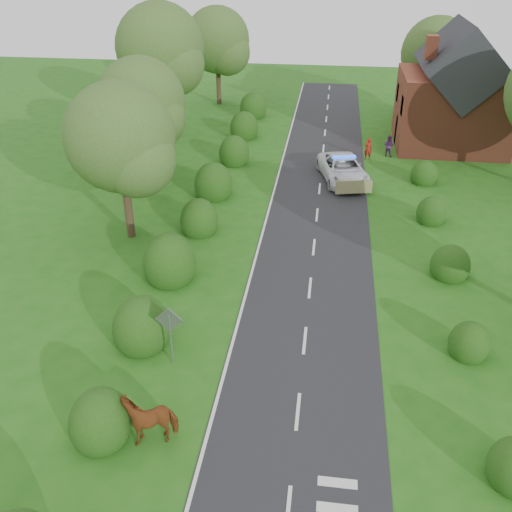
# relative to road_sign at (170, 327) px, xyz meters

# --- Properties ---
(ground) EXTENTS (120.00, 120.00, 0.00)m
(ground) POSITION_rel_road_sign_xyz_m (5.00, -2.00, -1.65)
(ground) COLOR #215C16
(road) EXTENTS (6.00, 70.00, 0.02)m
(road) POSITION_rel_road_sign_xyz_m (5.00, 13.00, -1.64)
(road) COLOR black
(road) RESTS_ON ground
(road_markings) EXTENTS (4.96, 70.00, 0.01)m
(road_markings) POSITION_rel_road_sign_xyz_m (3.40, 10.93, -1.63)
(road_markings) COLOR white
(road_markings) RESTS_ON road
(hedgerow_left) EXTENTS (2.75, 50.41, 3.00)m
(hedgerow_left) POSITION_rel_road_sign_xyz_m (-1.51, 9.69, -0.91)
(hedgerow_left) COLOR #1B3810
(hedgerow_left) RESTS_ON ground
(hedgerow_right) EXTENTS (2.10, 45.78, 2.10)m
(hedgerow_right) POSITION_rel_road_sign_xyz_m (11.60, 9.21, -1.10)
(hedgerow_right) COLOR #1B3810
(hedgerow_right) RESTS_ON ground
(tree_left_a) EXTENTS (5.74, 5.60, 8.38)m
(tree_left_a) POSITION_rel_road_sign_xyz_m (-4.75, 9.86, 3.69)
(tree_left_a) COLOR #332316
(tree_left_a) RESTS_ON ground
(tree_left_b) EXTENTS (5.74, 5.60, 8.07)m
(tree_left_b) POSITION_rel_road_sign_xyz_m (-6.25, 17.86, 3.39)
(tree_left_b) COLOR #332316
(tree_left_b) RESTS_ON ground
(tree_left_c) EXTENTS (6.97, 6.80, 10.22)m
(tree_left_c) POSITION_rel_road_sign_xyz_m (-7.70, 27.83, 4.88)
(tree_left_c) COLOR #332316
(tree_left_c) RESTS_ON ground
(tree_left_d) EXTENTS (6.15, 6.00, 8.89)m
(tree_left_d) POSITION_rel_road_sign_xyz_m (-5.23, 37.85, 3.98)
(tree_left_d) COLOR #332316
(tree_left_d) RESTS_ON ground
(tree_right_c) EXTENTS (6.15, 6.00, 8.58)m
(tree_right_c) POSITION_rel_road_sign_xyz_m (14.27, 35.85, 3.69)
(tree_right_c) COLOR #332316
(tree_right_c) RESTS_ON ground
(road_sign) EXTENTS (1.06, 0.08, 2.53)m
(road_sign) POSITION_rel_road_sign_xyz_m (0.00, 0.00, 0.00)
(road_sign) COLOR gray
(road_sign) RESTS_ON ground
(house) EXTENTS (8.00, 7.40, 9.17)m
(house) POSITION_rel_road_sign_xyz_m (14.49, 28.00, 2.13)
(house) COLOR brown
(house) RESTS_ON ground
(cow) EXTENTS (2.33, 1.82, 1.47)m
(cow) POSITION_rel_road_sign_xyz_m (0.28, -3.69, -0.92)
(cow) COLOR brown
(cow) RESTS_ON ground
(police_van) EXTENTS (3.89, 6.15, 1.72)m
(police_van) POSITION_rel_road_sign_xyz_m (6.46, 19.65, -0.86)
(police_van) COLOR silver
(police_van) RESTS_ON ground
(pedestrian_red) EXTENTS (0.61, 0.42, 1.62)m
(pedestrian_red) POSITION_rel_road_sign_xyz_m (8.26, 24.04, -0.84)
(pedestrian_red) COLOR maroon
(pedestrian_red) RESTS_ON ground
(pedestrian_purple) EXTENTS (0.96, 0.88, 1.59)m
(pedestrian_purple) POSITION_rel_road_sign_xyz_m (9.79, 25.00, -0.86)
(pedestrian_purple) COLOR #4A1D4E
(pedestrian_purple) RESTS_ON ground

